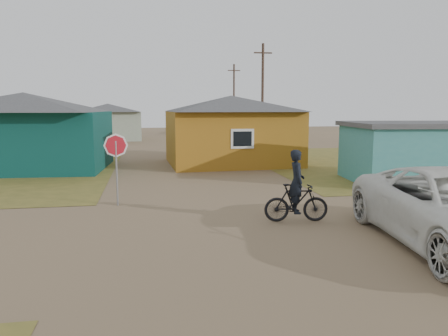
# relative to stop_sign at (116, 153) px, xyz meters

# --- Properties ---
(ground) EXTENTS (120.00, 120.00, 0.00)m
(ground) POSITION_rel_stop_sign_xyz_m (3.30, -3.93, -1.77)
(ground) COLOR #7D6448
(grass_ne) EXTENTS (20.00, 18.00, 0.00)m
(grass_ne) POSITION_rel_stop_sign_xyz_m (17.30, 9.07, -1.76)
(grass_ne) COLOR olive
(grass_ne) RESTS_ON ground
(house_teal) EXTENTS (8.93, 7.08, 4.00)m
(house_teal) POSITION_rel_stop_sign_xyz_m (-5.20, 9.57, 0.29)
(house_teal) COLOR #0A3733
(house_teal) RESTS_ON ground
(house_yellow) EXTENTS (7.72, 6.76, 3.90)m
(house_yellow) POSITION_rel_stop_sign_xyz_m (5.80, 10.07, 0.24)
(house_yellow) COLOR #9E6618
(house_yellow) RESTS_ON ground
(shed_turquoise) EXTENTS (6.71, 4.93, 2.60)m
(shed_turquoise) POSITION_rel_stop_sign_xyz_m (12.80, 2.57, -0.45)
(shed_turquoise) COLOR teal
(shed_turquoise) RESTS_ON ground
(house_pale_west) EXTENTS (7.04, 6.15, 3.60)m
(house_pale_west) POSITION_rel_stop_sign_xyz_m (-2.70, 30.07, 0.09)
(house_pale_west) COLOR gray
(house_pale_west) RESTS_ON ground
(house_beige_east) EXTENTS (6.95, 6.05, 3.60)m
(house_beige_east) POSITION_rel_stop_sign_xyz_m (13.30, 36.07, 0.09)
(house_beige_east) COLOR gray
(house_beige_east) RESTS_ON ground
(house_pale_north) EXTENTS (6.28, 5.81, 3.40)m
(house_pale_north) POSITION_rel_stop_sign_xyz_m (-10.70, 42.07, -0.01)
(house_pale_north) COLOR gray
(house_pale_north) RESTS_ON ground
(utility_pole_near) EXTENTS (1.40, 0.20, 8.00)m
(utility_pole_near) POSITION_rel_stop_sign_xyz_m (9.80, 18.07, 2.37)
(utility_pole_near) COLOR #443229
(utility_pole_near) RESTS_ON ground
(utility_pole_far) EXTENTS (1.40, 0.20, 8.00)m
(utility_pole_far) POSITION_rel_stop_sign_xyz_m (10.80, 34.07, 2.37)
(utility_pole_far) COLOR #443229
(utility_pole_far) RESTS_ON ground
(stop_sign) EXTENTS (0.74, 0.32, 2.39)m
(stop_sign) POSITION_rel_stop_sign_xyz_m (0.00, 0.00, 0.00)
(stop_sign) COLOR gray
(stop_sign) RESTS_ON ground
(cyclist) EXTENTS (1.87, 0.73, 2.06)m
(cyclist) POSITION_rel_stop_sign_xyz_m (5.14, -3.01, -1.01)
(cyclist) COLOR black
(cyclist) RESTS_ON ground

